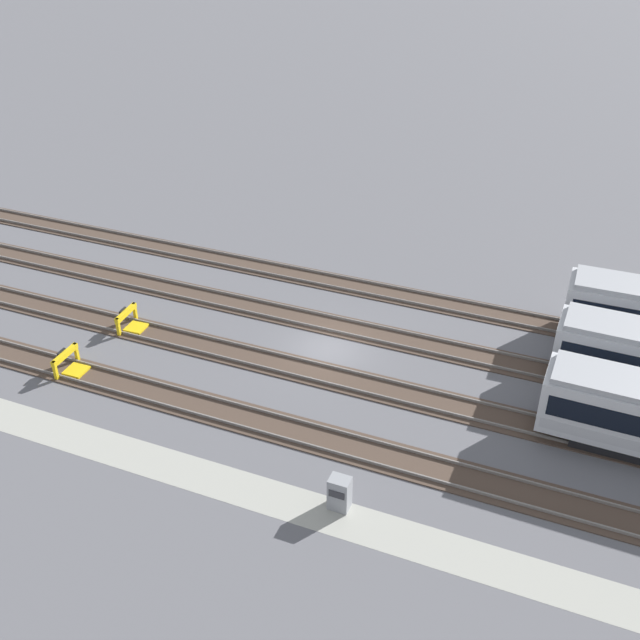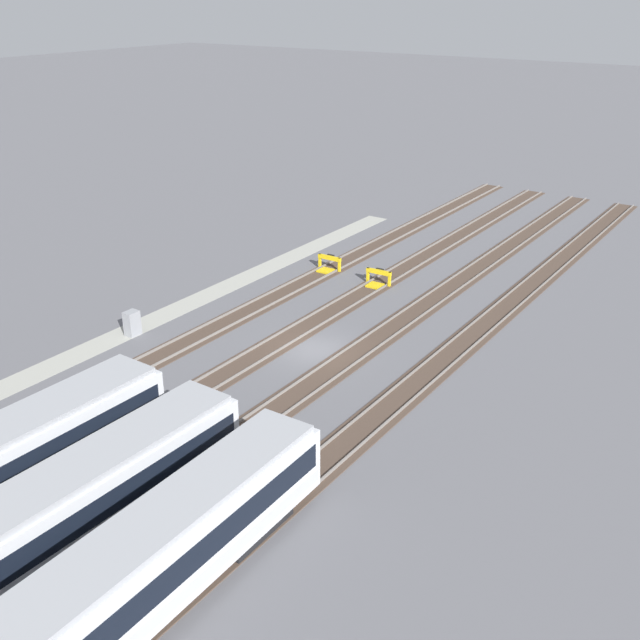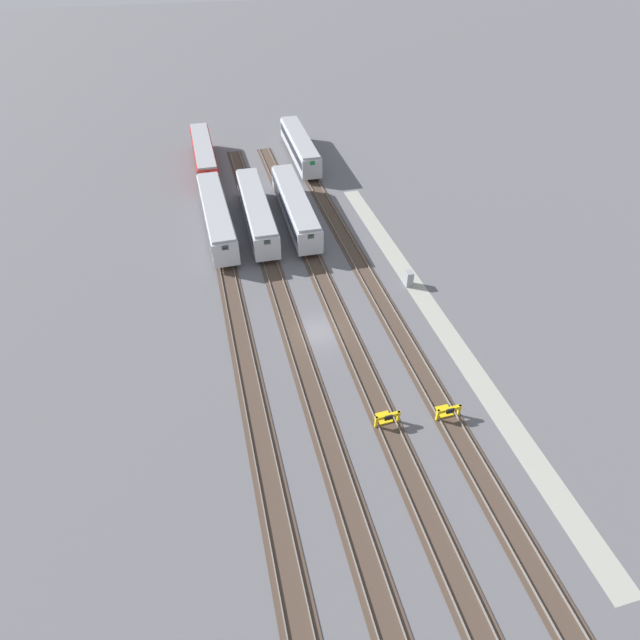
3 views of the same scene
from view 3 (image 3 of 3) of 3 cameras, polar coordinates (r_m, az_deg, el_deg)
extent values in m
plane|color=#5B5B60|center=(46.12, -0.16, -1.31)|extent=(400.00, 400.00, 0.00)
cube|color=#9E9E93|center=(49.49, 12.73, 0.90)|extent=(54.00, 2.00, 0.01)
cube|color=#47382D|center=(47.92, 8.12, 0.13)|extent=(90.00, 2.24, 0.06)
cube|color=slate|center=(47.62, 7.33, 0.09)|extent=(90.00, 0.07, 0.15)
cube|color=slate|center=(48.09, 8.93, 0.36)|extent=(90.00, 0.07, 0.15)
cube|color=#47382D|center=(46.59, 2.67, -0.80)|extent=(90.00, 2.24, 0.06)
cube|color=slate|center=(46.36, 1.83, -0.85)|extent=(90.00, 0.07, 0.15)
cube|color=slate|center=(46.69, 3.52, -0.56)|extent=(90.00, 0.07, 0.15)
cube|color=#47382D|center=(45.72, -3.04, -1.78)|extent=(90.00, 2.24, 0.06)
cube|color=slate|center=(45.56, -3.93, -1.83)|extent=(90.00, 0.07, 0.15)
cube|color=slate|center=(45.75, -2.17, -1.53)|extent=(90.00, 0.07, 0.15)
cube|color=#47382D|center=(45.33, -8.92, -2.76)|extent=(90.00, 2.24, 0.06)
cube|color=slate|center=(45.24, -9.84, -2.81)|extent=(90.00, 0.07, 0.15)
cube|color=slate|center=(45.28, -8.04, -2.51)|extent=(90.00, 0.07, 0.15)
cube|color=silver|center=(61.55, -7.27, 12.26)|extent=(18.05, 3.15, 2.70)
cube|color=black|center=(61.40, -7.30, 12.52)|extent=(17.33, 3.17, 1.08)
cube|color=#B2B5BA|center=(61.90, -7.22, 11.64)|extent=(17.69, 3.17, 0.54)
cube|color=#999BA0|center=(60.87, -7.39, 13.50)|extent=(17.51, 2.86, 0.30)
cube|color=#1E843D|center=(69.18, -8.39, 16.33)|extent=(0.09, 0.70, 0.56)
cube|color=#1E843D|center=(53.28, -6.05, 8.86)|extent=(0.09, 0.70, 0.56)
cube|color=black|center=(67.27, -7.81, 13.12)|extent=(3.64, 2.31, 0.70)
cube|color=black|center=(57.56, -6.38, 8.26)|extent=(3.64, 2.31, 0.70)
cube|color=silver|center=(61.26, -11.75, 11.58)|extent=(18.05, 3.15, 2.70)
cube|color=black|center=(61.11, -11.79, 11.85)|extent=(17.33, 3.17, 1.08)
cube|color=#B2B5BA|center=(61.61, -11.66, 10.97)|extent=(17.69, 3.17, 0.54)
cube|color=#999BA0|center=(60.58, -11.94, 12.83)|extent=(17.51, 2.86, 0.30)
cube|color=#1E843D|center=(68.90, -12.73, 15.69)|extent=(0.09, 0.70, 0.56)
cube|color=#1E843D|center=(52.97, -10.80, 8.14)|extent=(0.09, 0.70, 0.56)
cube|color=black|center=(66.99, -12.10, 12.47)|extent=(3.64, 2.31, 0.70)
cube|color=black|center=(57.26, -10.89, 7.56)|extent=(3.64, 2.31, 0.70)
cube|color=silver|center=(62.19, -2.87, 12.85)|extent=(18.06, 3.18, 2.70)
cube|color=black|center=(62.04, -2.88, 13.11)|extent=(17.34, 3.21, 1.08)
cube|color=#B2B5BA|center=(62.54, -2.84, 12.23)|extent=(17.70, 3.21, 0.54)
cube|color=#999BA0|center=(61.52, -2.91, 14.09)|extent=(17.51, 2.89, 0.30)
cube|color=#1E843D|center=(69.77, -4.36, 16.84)|extent=(0.09, 0.70, 0.56)
cube|color=#1E843D|center=(54.01, -1.06, 9.55)|extent=(0.09, 0.70, 0.56)
cube|color=black|center=(67.87, -3.74, 13.66)|extent=(3.65, 2.32, 0.70)
cube|color=black|center=(58.24, -1.75, 8.91)|extent=(3.65, 2.32, 0.70)
cube|color=silver|center=(79.91, -2.34, 19.24)|extent=(18.06, 3.22, 2.70)
cube|color=black|center=(79.79, -2.34, 19.46)|extent=(17.34, 3.24, 1.08)
cube|color=#B2B5BA|center=(80.18, -2.32, 18.74)|extent=(17.70, 3.24, 0.54)
cube|color=#999BA0|center=(79.39, -2.37, 20.25)|extent=(17.51, 2.93, 0.30)
cube|color=#1E843D|center=(87.89, -3.59, 21.86)|extent=(0.10, 0.70, 0.56)
cube|color=#1E843D|center=(71.38, -0.88, 17.51)|extent=(0.10, 0.70, 0.56)
cube|color=black|center=(85.64, -3.08, 19.47)|extent=(3.65, 2.32, 0.70)
cube|color=black|center=(75.48, -1.44, 16.57)|extent=(3.65, 2.32, 0.70)
cube|color=red|center=(78.64, -13.13, 17.93)|extent=(18.00, 2.82, 2.70)
cube|color=black|center=(78.52, -13.17, 18.15)|extent=(17.28, 2.86, 1.08)
cube|color=#B70F0A|center=(78.91, -13.05, 17.42)|extent=(17.64, 2.85, 0.54)
cube|color=#999BA0|center=(78.11, -13.30, 18.94)|extent=(17.46, 2.54, 0.30)
cube|color=#1E843D|center=(86.72, -13.70, 20.64)|extent=(0.08, 0.70, 0.56)
cube|color=#1E843D|center=(69.96, -12.70, 16.08)|extent=(0.08, 0.70, 0.56)
cube|color=black|center=(84.45, -13.25, 18.21)|extent=(3.60, 2.24, 0.70)
cube|color=black|center=(74.14, -12.60, 15.19)|extent=(3.60, 2.24, 0.70)
cube|color=gold|center=(39.58, 13.29, -10.56)|extent=(0.18, 0.18, 1.15)
cube|color=gold|center=(40.31, 15.60, -9.91)|extent=(0.18, 0.18, 1.15)
cube|color=gold|center=(39.62, 14.56, -9.84)|extent=(0.29, 2.00, 0.30)
cube|color=gold|center=(40.59, 13.99, -10.11)|extent=(1.12, 1.10, 0.18)
cube|color=black|center=(39.52, 14.68, -10.03)|extent=(0.13, 0.60, 0.44)
cube|color=gold|center=(38.38, 6.43, -11.54)|extent=(0.19, 0.19, 1.15)
cube|color=gold|center=(38.93, 8.93, -10.86)|extent=(0.19, 0.19, 1.15)
cube|color=gold|center=(38.32, 7.75, -10.80)|extent=(0.34, 2.01, 0.30)
cube|color=gold|center=(39.33, 7.31, -11.05)|extent=(1.15, 1.13, 0.18)
cube|color=black|center=(38.22, 7.85, -11.00)|extent=(0.15, 0.61, 0.44)
cube|color=gray|center=(52.16, 10.11, 4.70)|extent=(0.90, 0.70, 1.60)
cube|color=#333338|center=(52.15, 10.50, 4.96)|extent=(0.70, 0.04, 0.36)
camera|label=1|loc=(61.66, 30.99, 29.18)|focal=42.00mm
camera|label=2|loc=(69.43, -30.20, 27.04)|focal=42.00mm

